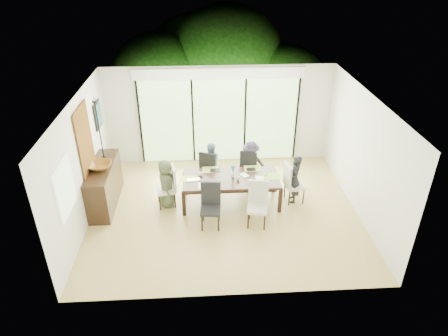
{
  "coord_description": "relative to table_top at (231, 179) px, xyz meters",
  "views": [
    {
      "loc": [
        -0.46,
        -7.47,
        5.35
      ],
      "look_at": [
        0.0,
        0.25,
        1.0
      ],
      "focal_mm": 32.0,
      "sensor_mm": 36.0,
      "label": 1
    }
  ],
  "objects": [
    {
      "name": "book",
      "position": [
        0.25,
        0.05,
        0.04
      ],
      "size": [
        0.23,
        0.25,
        0.02
      ],
      "primitive_type": "imported",
      "rotation": [
        0.0,
        0.0,
        0.51
      ],
      "color": "white",
      "rests_on": "table_top"
    },
    {
      "name": "person_right_end",
      "position": [
        1.48,
        0.0,
        -0.07
      ],
      "size": [
        0.41,
        0.59,
        1.18
      ],
      "primitive_type": "imported",
      "rotation": [
        0.0,
        0.0,
        -1.7
      ],
      "color": "black",
      "rests_on": "floor"
    },
    {
      "name": "person_far_right",
      "position": [
        0.55,
        0.83,
        -0.07
      ],
      "size": [
        0.61,
        0.45,
        1.18
      ],
      "primitive_type": "imported",
      "rotation": [
        0.0,
        0.0,
        3.34
      ],
      "color": "#292233",
      "rests_on": "floor"
    },
    {
      "name": "candlestick_shaft",
      "position": [
        -2.93,
        0.52,
        1.05
      ],
      "size": [
        0.03,
        0.03,
        1.38
      ],
      "primitive_type": "cylinder",
      "color": "black",
      "rests_on": "sideboard"
    },
    {
      "name": "wall_front",
      "position": [
        -0.17,
        -2.86,
        0.69
      ],
      "size": [
        6.0,
        0.02,
        2.7
      ],
      "primitive_type": "cube",
      "color": "beige",
      "rests_on": "floor"
    },
    {
      "name": "placemat_right",
      "position": [
        0.95,
        0.0,
        0.03
      ],
      "size": [
        0.4,
        0.29,
        0.01
      ],
      "primitive_type": "cube",
      "color": "#8CBD43",
      "rests_on": "table_top"
    },
    {
      "name": "sideboard",
      "position": [
        -2.93,
        0.17,
        -0.16
      ],
      "size": [
        0.5,
        1.76,
        0.99
      ],
      "primitive_type": "cube",
      "color": "black",
      "rests_on": "floor"
    },
    {
      "name": "foliage_left",
      "position": [
        -1.97,
        4.85,
        0.78
      ],
      "size": [
        3.2,
        3.2,
        3.2
      ],
      "primitive_type": "sphere",
      "color": "#14380F",
      "rests_on": "ground"
    },
    {
      "name": "cup_a",
      "position": [
        -0.7,
        0.15,
        0.07
      ],
      "size": [
        0.16,
        0.16,
        0.09
      ],
      "primitive_type": "imported",
      "rotation": [
        0.0,
        0.0,
        0.67
      ],
      "color": "white",
      "rests_on": "table_top"
    },
    {
      "name": "chair_far_right",
      "position": [
        0.55,
        0.85,
        -0.16
      ],
      "size": [
        0.55,
        0.55,
        1.0
      ],
      "primitive_type": null,
      "rotation": [
        0.0,
        0.0,
        2.75
      ],
      "color": "black",
      "rests_on": "floor"
    },
    {
      "name": "mullion_d",
      "position": [
        1.93,
        2.11,
        0.54
      ],
      "size": [
        0.05,
        0.04,
        2.3
      ],
      "primitive_type": "cube",
      "color": "black",
      "rests_on": "wall_back"
    },
    {
      "name": "floor",
      "position": [
        -0.17,
        -0.35,
        -0.66
      ],
      "size": [
        6.0,
        5.0,
        0.01
      ],
      "primitive_type": "cube",
      "color": "olive",
      "rests_on": "ground"
    },
    {
      "name": "hyacinth_blooms",
      "position": [
        0.05,
        0.05,
        0.28
      ],
      "size": [
        0.1,
        0.1,
        0.1
      ],
      "primitive_type": "sphere",
      "color": "#4F5EC6",
      "rests_on": "table_top"
    },
    {
      "name": "chair_near_left",
      "position": [
        -0.5,
        -0.87,
        -0.16
      ],
      "size": [
        0.45,
        0.45,
        1.0
      ],
      "primitive_type": null,
      "rotation": [
        0.0,
        0.0,
        -0.09
      ],
      "color": "black",
      "rests_on": "floor"
    },
    {
      "name": "candlestick_base",
      "position": [
        -2.93,
        0.52,
        0.36
      ],
      "size": [
        0.11,
        0.11,
        0.04
      ],
      "primitive_type": "cylinder",
      "color": "black",
      "rests_on": "sideboard"
    },
    {
      "name": "person_left_end",
      "position": [
        -1.48,
        0.0,
        -0.07
      ],
      "size": [
        0.35,
        0.55,
        1.18
      ],
      "primitive_type": "imported",
      "rotation": [
        0.0,
        0.0,
        1.59
      ],
      "color": "#465237",
      "rests_on": "floor"
    },
    {
      "name": "placemat_far_r",
      "position": [
        0.55,
        0.4,
        0.03
      ],
      "size": [
        0.4,
        0.29,
        0.01
      ],
      "primitive_type": "cube",
      "color": "#99AA3D",
      "rests_on": "table_top"
    },
    {
      "name": "wall_back",
      "position": [
        -0.17,
        2.16,
        0.69
      ],
      "size": [
        6.0,
        0.02,
        2.7
      ],
      "primitive_type": "cube",
      "color": "silver",
      "rests_on": "floor"
    },
    {
      "name": "table_top",
      "position": [
        0.0,
        0.0,
        0.0
      ],
      "size": [
        2.19,
        1.0,
        0.05
      ],
      "primitive_type": "cube",
      "color": "black",
      "rests_on": "floor"
    },
    {
      "name": "bowl",
      "position": [
        -2.93,
        0.07,
        0.4
      ],
      "size": [
        0.52,
        0.52,
        0.13
      ],
      "primitive_type": "imported",
      "color": "brown",
      "rests_on": "sideboard"
    },
    {
      "name": "foliage_right",
      "position": [
        2.03,
        4.65,
        0.6
      ],
      "size": [
        2.8,
        2.8,
        2.8
      ],
      "primitive_type": "sphere",
      "color": "#14380F",
      "rests_on": "ground"
    },
    {
      "name": "mullion_c",
      "position": [
        0.53,
        2.11,
        0.54
      ],
      "size": [
        0.05,
        0.04,
        2.3
      ],
      "primitive_type": "cube",
      "color": "black",
      "rests_on": "wall_back"
    },
    {
      "name": "cup_c",
      "position": [
        0.8,
        0.1,
        0.07
      ],
      "size": [
        0.14,
        0.14,
        0.09
      ],
      "primitive_type": "imported",
      "rotation": [
        0.0,
        0.0,
        3.46
      ],
      "color": "white",
      "rests_on": "table_top"
    },
    {
      "name": "wall_right",
      "position": [
        2.84,
        -0.35,
        0.69
      ],
      "size": [
        0.02,
        5.0,
        2.7
      ],
      "primitive_type": "cube",
      "color": "silver",
      "rests_on": "floor"
    },
    {
      "name": "person_far_left",
      "position": [
        -0.45,
        0.83,
        -0.07
      ],
      "size": [
        0.62,
        0.47,
        1.18
      ],
      "primitive_type": "imported",
      "rotation": [
        0.0,
        0.0,
        3.39
      ],
      "color": "#7088A2",
      "rests_on": "floor"
    },
    {
      "name": "tablet_far_r",
      "position": [
        0.5,
        0.35,
        0.04
      ],
      "size": [
        0.22,
        0.16,
        0.01
      ],
      "primitive_type": "cube",
      "color": "black",
      "rests_on": "table_top"
    },
    {
      "name": "deck",
      "position": [
        -0.17,
        3.05,
        -0.71
      ],
      "size": [
        6.0,
        1.8,
        0.1
      ],
      "primitive_type": "cube",
      "color": "brown",
      "rests_on": "ground"
    },
    {
      "name": "mullion_a",
      "position": [
        -2.27,
        2.11,
        0.54
      ],
      "size": [
        0.05,
        0.04,
        2.3
      ],
      "primitive_type": "cube",
      "color": "black",
      "rests_on": "wall_back"
    },
    {
      "name": "placemat_far_l",
      "position": [
        -0.45,
        0.4,
        0.03
      ],
      "size": [
        0.4,
        0.29,
        0.01
      ],
      "primitive_type": "cube",
      "color": "#8EA83C",
      "rests_on": "table_top"
    },
    {
      "name": "placemat_left",
      "position": [
        -0.95,
        0.0,
        0.03
      ],
      "size": [
        0.4,
        0.29,
        0.01
      ],
      "primitive_type": "cube",
      "color": "#9FB942",
      "rests_on": "table_top"
    },
    {
      "name": "chair_left_end",
      "position": [
        -1.5,
        0.0,
        -0.16
      ],
      "size": [
        0.49,
        0.49,
        1.0
      ],
      "primitive_type": null,
      "rotation": [
        0.0,
        0.0,
        -1.38
      ],
      "color": "silver",
      "rests_on": "floor"
    },
    {
      "name": "platter_base",
      "position": [
        -0.55,
        -0.3,
        0.04
      ],
      "size": [
        0.24,
        0.24,
        0.02
      ],
      "primitive_type": "cube",
      "color": "white",
      "rests_on": "table_top"
    },
    {
      "name": "tapestry",
      "position": [
        -3.14,
        0.05,
        1.04
      ],
      "size": [
        0.02,
        1.0,
        1.5
      ],
      "primitive_type": "cube",
      "color": "#9C5616",
      "rests_on": "wall_left"
    },
    {
      "name": "papers",
      "position": [
        0.7,
        -0.05,
        0.03
      ],
      "size": [
        0.27,
        0.2,
        0.0
      ],
      "primitive_type": "cube",
      "color": "white",
      "rests_on": "table_top"
    },
    {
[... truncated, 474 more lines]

